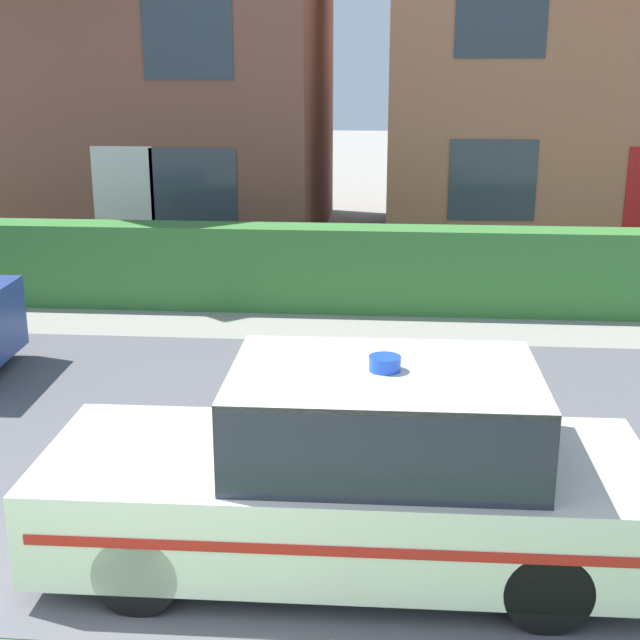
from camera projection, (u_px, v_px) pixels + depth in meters
name	position (u px, v px, depth m)	size (l,w,h in m)	color
road_strip	(222.00, 440.00, 8.41)	(28.00, 6.13, 0.01)	#5B5B60
garden_hedge	(370.00, 269.00, 12.52)	(14.13, 0.59, 1.19)	#3D7F38
police_car	(356.00, 474.00, 6.20)	(4.22, 1.62, 1.55)	black
house_left	(113.00, 33.00, 16.86)	(8.32, 7.00, 7.58)	brown
house_right	(600.00, 22.00, 16.15)	(7.93, 5.94, 7.95)	#A86B4C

